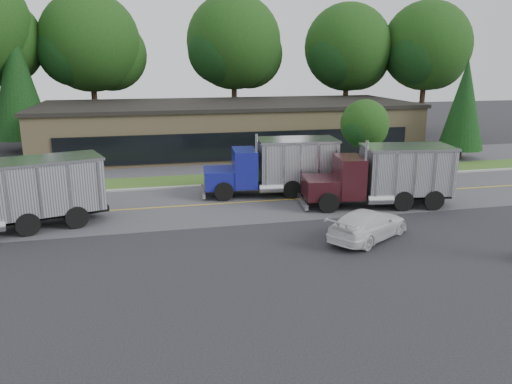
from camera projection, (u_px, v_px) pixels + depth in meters
ground at (289, 262)px, 20.28m from camera, size 140.00×140.00×0.00m
road at (245, 202)px, 28.76m from camera, size 60.00×8.00×0.02m
center_line at (245, 202)px, 28.76m from camera, size 60.00×0.12×0.01m
curb at (232, 185)px, 32.72m from camera, size 60.00×0.30×0.12m
grass_verge at (227, 179)px, 34.41m from camera, size 60.00×3.40×0.03m
far_parking at (217, 164)px, 39.12m from camera, size 60.00×7.00×0.02m
strip_mall at (229, 128)px, 44.69m from camera, size 32.00×12.00×4.00m
tree_far_b at (92, 47)px, 47.97m from camera, size 10.04×9.45×14.32m
tree_far_c at (235, 47)px, 50.93m from camera, size 10.15×9.55×14.48m
tree_far_d at (348, 52)px, 52.66m from camera, size 9.64×9.07×13.75m
tree_far_e at (427, 50)px, 52.45m from camera, size 9.79×9.21×13.96m
evergreen_left at (17, 80)px, 43.54m from camera, size 4.96×4.96×11.28m
evergreen_right at (464, 104)px, 40.36m from camera, size 3.57×3.57×8.12m
tree_verge at (365, 126)px, 35.74m from camera, size 3.69×3.47×5.26m
dump_truck_red at (4, 195)px, 23.45m from camera, size 10.65×5.44×3.36m
dump_truck_blue at (279, 165)px, 30.12m from camera, size 8.23×3.30×3.36m
dump_truck_maroon at (386, 174)px, 27.74m from camera, size 8.43×3.66×3.36m
rally_car at (368, 224)px, 22.81m from camera, size 4.97×4.18×1.36m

